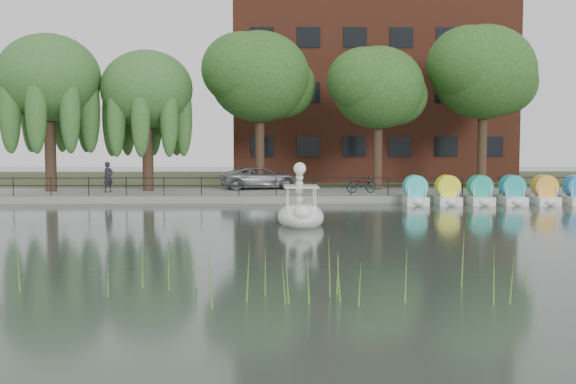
{
  "coord_description": "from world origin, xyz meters",
  "views": [
    {
      "loc": [
        0.1,
        -25.18,
        3.53
      ],
      "look_at": [
        0.5,
        4.0,
        1.3
      ],
      "focal_mm": 45.0,
      "sensor_mm": 36.0,
      "label": 1
    }
  ],
  "objects_px": {
    "pedestrian": "(108,175)",
    "swan_boat": "(301,211)",
    "bicycle": "(361,184)",
    "minivan": "(261,176)"
  },
  "relations": [
    {
      "from": "pedestrian",
      "to": "swan_boat",
      "type": "distance_m",
      "value": 15.97
    },
    {
      "from": "minivan",
      "to": "pedestrian",
      "type": "relative_size",
      "value": 2.82
    },
    {
      "from": "minivan",
      "to": "pedestrian",
      "type": "xyz_separation_m",
      "value": [
        -8.59,
        -2.58,
        0.21
      ]
    },
    {
      "from": "pedestrian",
      "to": "swan_boat",
      "type": "bearing_deg",
      "value": -99.31
    },
    {
      "from": "minivan",
      "to": "swan_boat",
      "type": "height_order",
      "value": "swan_boat"
    },
    {
      "from": "bicycle",
      "to": "swan_boat",
      "type": "distance_m",
      "value": 12.06
    },
    {
      "from": "bicycle",
      "to": "pedestrian",
      "type": "bearing_deg",
      "value": 71.87
    },
    {
      "from": "minivan",
      "to": "bicycle",
      "type": "distance_m",
      "value": 6.5
    },
    {
      "from": "bicycle",
      "to": "pedestrian",
      "type": "distance_m",
      "value": 14.31
    },
    {
      "from": "bicycle",
      "to": "minivan",
      "type": "bearing_deg",
      "value": 45.38
    }
  ]
}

